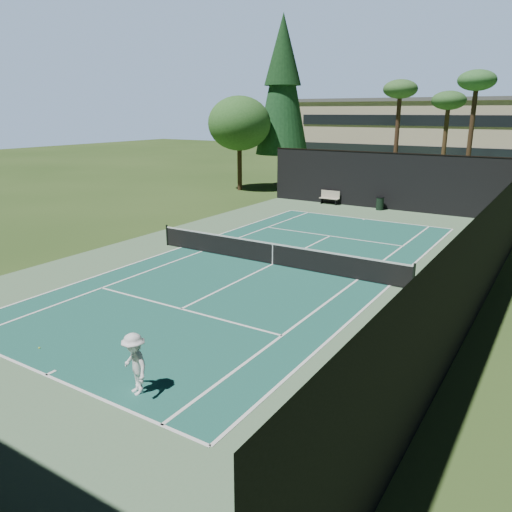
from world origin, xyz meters
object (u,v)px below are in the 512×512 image
Objects in this scene: player at (135,364)px; trash_bin at (380,203)px; tennis_net at (273,253)px; tennis_ball_b at (248,242)px; tennis_ball_a at (39,348)px; tennis_ball_c at (303,254)px; park_bench at (330,197)px; tennis_ball_d at (198,235)px.

trash_bin is at bearing 118.07° from player.
tennis_ball_b is at bearing 138.80° from tennis_net.
tennis_ball_a is 0.77× the size of tennis_ball_c.
park_bench is 1.59× the size of trash_bin.
tennis_ball_c is at bearing -70.94° from park_bench.
tennis_net is 15.47m from trash_bin.
tennis_ball_d is 0.07× the size of trash_bin.
tennis_ball_c is 14.40m from park_bench.
tennis_ball_a is at bearing -98.68° from tennis_ball_c.
tennis_ball_b is 0.81× the size of tennis_ball_c.
tennis_ball_b is 13.07m from park_bench.
tennis_ball_b is at bearing 134.35° from player.
park_bench is (2.12, 13.27, 0.51)m from tennis_ball_d.
tennis_net is 2.24m from tennis_ball_c.
tennis_ball_a is at bearing -84.24° from park_bench.
tennis_ball_b is at bearing -85.03° from park_bench.
tennis_ball_c is at bearing 121.20° from player.
tennis_ball_c is (3.57, -0.59, 0.01)m from tennis_ball_b.
tennis_ball_b is 13.08m from trash_bin.
tennis_ball_b is at bearing -102.63° from trash_bin.
player reaches higher than tennis_ball_b.
tennis_ball_c is at bearing 81.32° from tennis_ball_a.
tennis_ball_c is at bearing -86.96° from trash_bin.
tennis_ball_a is at bearing -83.49° from tennis_ball_b.
park_bench is at bearing 94.97° from tennis_ball_b.
tennis_ball_a is at bearing -70.32° from tennis_ball_d.
tennis_net is 8.03× the size of player.
tennis_ball_d is at bearing -175.44° from tennis_ball_b.
player is 13.53m from tennis_ball_c.
tennis_ball_a is 14.29m from tennis_ball_d.
tennis_net reaches higher than tennis_ball_c.
trash_bin is (3.99, -0.26, -0.07)m from park_bench.
tennis_net is 187.10× the size of tennis_ball_d.
tennis_ball_b is 0.04× the size of park_bench.
tennis_ball_c is 1.13× the size of tennis_ball_d.
tennis_ball_c reaches higher than tennis_ball_b.
player reaches higher than tennis_ball_d.
player is at bearing -83.79° from trash_bin.
trash_bin is (2.86, 12.75, 0.45)m from tennis_ball_b.
player is (2.66, -11.20, 0.25)m from tennis_net.
player is 15.08m from tennis_ball_b.
park_bench is at bearing 109.06° from tennis_ball_c.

